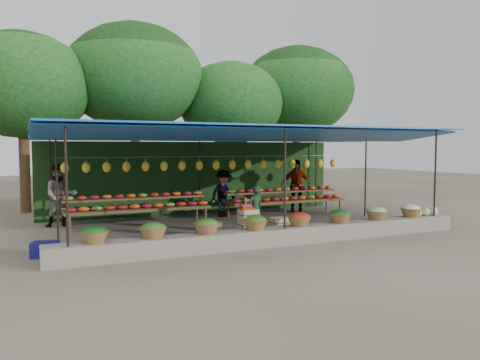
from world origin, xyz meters
name	(u,v)px	position (x,y,z in m)	size (l,w,h in m)	color
ground	(234,226)	(0.00, 0.00, 0.00)	(60.00, 60.00, 0.00)	brown
stone_curb	(281,236)	(0.00, -2.75, 0.20)	(10.60, 0.55, 0.40)	#6A6155
stall_canopy	(233,134)	(0.00, 0.06, 2.68)	(10.80, 6.60, 2.82)	black
produce_baskets	(278,221)	(-0.10, -2.75, 0.56)	(8.98, 0.58, 0.34)	brown
netting_backdrop	(197,177)	(0.00, 3.15, 1.25)	(10.60, 0.06, 2.50)	#214819
tree_row	(184,88)	(0.50, 6.09, 4.70)	(16.51, 5.50, 7.12)	#3C2715
fruit_table_left	(138,205)	(-2.49, 1.35, 0.61)	(4.21, 0.95, 0.93)	brown
fruit_table_right	(285,197)	(2.51, 1.35, 0.61)	(4.21, 0.95, 0.93)	brown
crate_counter	(247,228)	(-0.53, -1.97, 0.31)	(2.36, 0.35, 0.77)	tan
weighing_scale	(246,207)	(-0.57, -1.97, 0.84)	(0.29, 0.29, 0.31)	#AC210D
vendor_seated	(255,209)	(0.06, -1.25, 0.65)	(0.47, 0.31, 1.29)	#1B3C22
customer_left	(61,196)	(-4.59, 1.97, 0.92)	(0.89, 0.69, 1.83)	slate
customer_mid	(223,194)	(0.45, 1.88, 0.78)	(1.01, 0.58, 1.56)	slate
customer_right	(296,186)	(3.25, 1.86, 0.94)	(1.10, 0.46, 1.88)	slate
blue_crate_front	(88,253)	(-4.39, -2.55, 0.17)	(0.56, 0.40, 0.33)	navy
blue_crate_back	(45,249)	(-5.17, -1.80, 0.16)	(0.54, 0.39, 0.32)	navy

